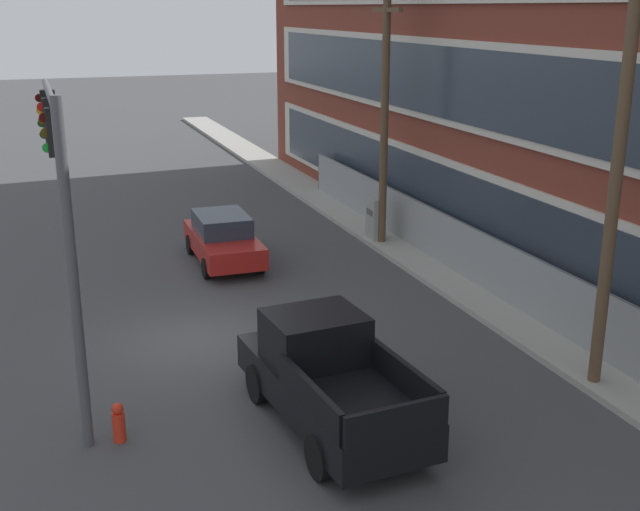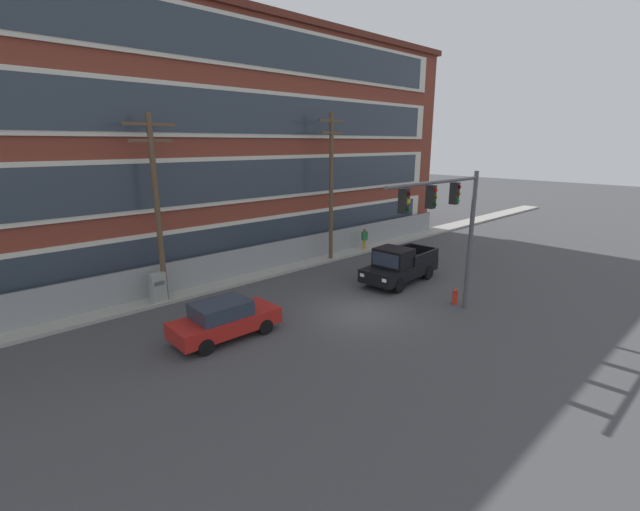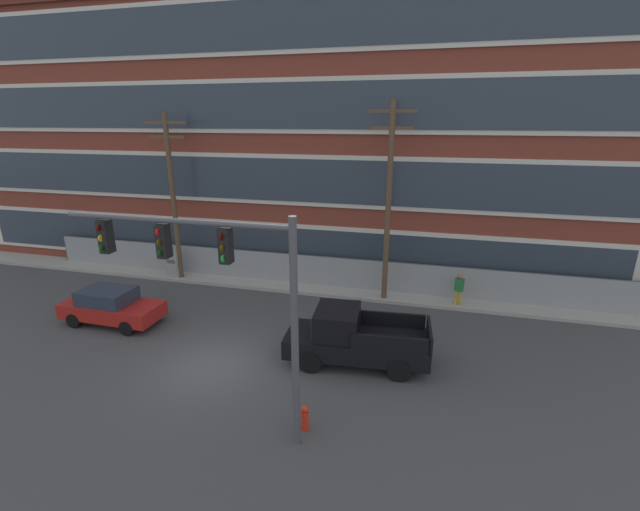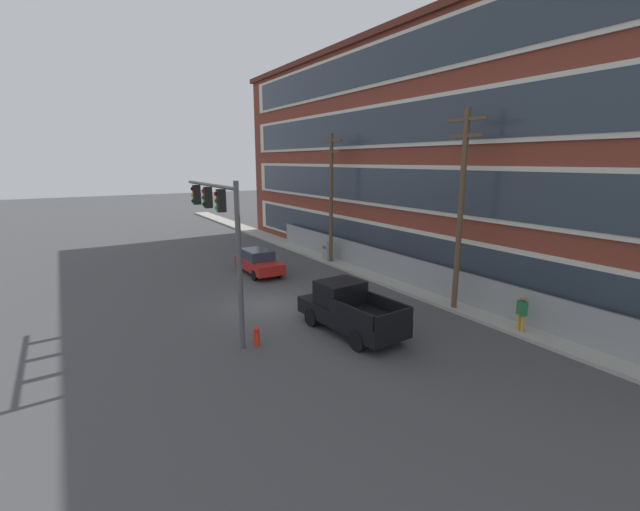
# 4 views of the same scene
# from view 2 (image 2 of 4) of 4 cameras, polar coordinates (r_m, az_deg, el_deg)

# --- Properties ---
(ground_plane) EXTENTS (160.00, 160.00, 0.00)m
(ground_plane) POSITION_cam_2_polar(r_m,az_deg,el_deg) (19.97, 5.39, -7.65)
(ground_plane) COLOR #424244
(sidewalk_building_side) EXTENTS (80.00, 1.74, 0.16)m
(sidewalk_building_side) POSITION_cam_2_polar(r_m,az_deg,el_deg) (25.55, -8.05, -2.46)
(sidewalk_building_side) COLOR #9E9B93
(sidewalk_building_side) RESTS_ON ground
(brick_mill_building) EXTENTS (41.32, 10.78, 14.79)m
(brick_mill_building) POSITION_cam_2_polar(r_m,az_deg,el_deg) (28.76, -18.51, 13.68)
(brick_mill_building) COLOR brown
(brick_mill_building) RESTS_ON ground
(chain_link_fence) EXTENTS (32.63, 0.06, 1.77)m
(chain_link_fence) POSITION_cam_2_polar(r_m,az_deg,el_deg) (26.74, -5.03, 0.24)
(chain_link_fence) COLOR gray
(chain_link_fence) RESTS_ON ground
(traffic_signal_mast) EXTENTS (6.44, 0.43, 6.41)m
(traffic_signal_mast) POSITION_cam_2_polar(r_m,az_deg,el_deg) (18.71, 16.88, 5.29)
(traffic_signal_mast) COLOR #4C4C51
(traffic_signal_mast) RESTS_ON ground
(pickup_truck_black) EXTENTS (5.33, 2.39, 2.08)m
(pickup_truck_black) POSITION_cam_2_polar(r_m,az_deg,el_deg) (24.19, 10.48, -1.37)
(pickup_truck_black) COLOR black
(pickup_truck_black) RESTS_ON ground
(sedan_red) EXTENTS (4.34, 1.90, 1.56)m
(sedan_red) POSITION_cam_2_polar(r_m,az_deg,el_deg) (17.64, -12.63, -8.28)
(sedan_red) COLOR #AD1E19
(sedan_red) RESTS_ON ground
(utility_pole_near_corner) EXTENTS (2.38, 0.26, 8.90)m
(utility_pole_near_corner) POSITION_cam_2_polar(r_m,az_deg,el_deg) (21.39, -20.94, 6.59)
(utility_pole_near_corner) COLOR brown
(utility_pole_near_corner) RESTS_ON ground
(utility_pole_midblock) EXTENTS (2.12, 0.26, 9.40)m
(utility_pole_midblock) POSITION_cam_2_polar(r_m,az_deg,el_deg) (27.59, 1.49, 9.63)
(utility_pole_midblock) COLOR brown
(utility_pole_midblock) RESTS_ON ground
(electrical_cabinet) EXTENTS (0.70, 0.43, 1.59)m
(electrical_cabinet) POSITION_cam_2_polar(r_m,az_deg,el_deg) (22.08, -20.77, -4.16)
(electrical_cabinet) COLOR #939993
(electrical_cabinet) RESTS_ON ground
(pedestrian_near_cabinet) EXTENTS (0.45, 0.34, 1.69)m
(pedestrian_near_cabinet) POSITION_cam_2_polar(r_m,az_deg,el_deg) (30.80, 5.95, 2.30)
(pedestrian_near_cabinet) COLOR #B7932D
(pedestrian_near_cabinet) RESTS_ON ground
(fire_hydrant) EXTENTS (0.24, 0.24, 0.78)m
(fire_hydrant) POSITION_cam_2_polar(r_m,az_deg,el_deg) (21.83, 17.55, -5.24)
(fire_hydrant) COLOR red
(fire_hydrant) RESTS_ON ground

